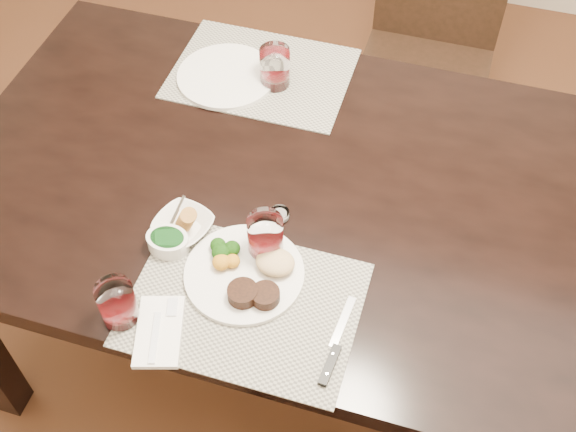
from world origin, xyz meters
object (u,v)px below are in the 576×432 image
(cracker_bowl, at_px, (183,225))
(dinner_plate, at_px, (249,273))
(far_plate, at_px, (226,76))
(steak_knife, at_px, (333,354))
(chair_far, at_px, (430,42))
(wine_glass_near, at_px, (265,238))

(cracker_bowl, bearing_deg, dinner_plate, -23.61)
(cracker_bowl, height_order, far_plate, cracker_bowl)
(dinner_plate, distance_m, steak_knife, 0.24)
(chair_far, bearing_deg, far_plate, -126.22)
(dinner_plate, relative_size, cracker_bowl, 1.67)
(steak_knife, bearing_deg, wine_glass_near, 140.24)
(chair_far, bearing_deg, steak_knife, -89.78)
(dinner_plate, height_order, steak_knife, dinner_plate)
(far_plate, bearing_deg, wine_glass_near, -61.59)
(dinner_plate, distance_m, wine_glass_near, 0.08)
(wine_glass_near, relative_size, far_plate, 0.40)
(wine_glass_near, bearing_deg, far_plate, 118.41)
(cracker_bowl, bearing_deg, chair_far, 71.42)
(steak_knife, xyz_separation_m, far_plate, (-0.47, 0.70, 0.00))
(chair_far, bearing_deg, cracker_bowl, -108.58)
(wine_glass_near, bearing_deg, steak_knife, -44.81)
(cracker_bowl, relative_size, far_plate, 0.58)
(cracker_bowl, bearing_deg, steak_knife, -27.40)
(dinner_plate, bearing_deg, steak_knife, -28.85)
(steak_knife, height_order, wine_glass_near, wine_glass_near)
(dinner_plate, xyz_separation_m, far_plate, (-0.26, 0.58, -0.01))
(dinner_plate, xyz_separation_m, cracker_bowl, (-0.18, 0.08, 0.00))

